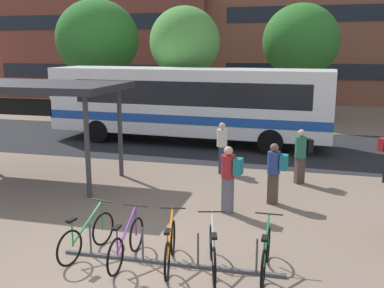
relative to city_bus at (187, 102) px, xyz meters
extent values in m
plane|color=#7A6656|center=(1.80, -11.03, -1.78)|extent=(200.00, 200.00, 0.00)
cube|color=#232326|center=(1.80, 0.00, -1.77)|extent=(80.00, 7.20, 0.01)
cube|color=white|center=(0.06, 0.00, 0.07)|extent=(12.11, 3.15, 2.70)
cube|color=#1947A3|center=(0.06, 0.00, -0.58)|extent=(12.13, 3.18, 0.36)
cube|color=black|center=(-5.38, 0.27, 1.20)|extent=(1.11, 2.34, 0.40)
cube|color=black|center=(-5.91, 0.30, 0.34)|extent=(0.19, 2.19, 1.40)
cube|color=black|center=(0.30, -1.26, 0.48)|extent=(9.83, 0.56, 0.97)
cube|color=black|center=(0.43, 1.23, 0.48)|extent=(9.83, 0.56, 0.97)
cylinder|color=black|center=(-3.71, -0.97, -1.28)|extent=(1.01, 0.35, 1.00)
cylinder|color=black|center=(-3.59, 1.34, -1.28)|extent=(1.01, 0.35, 1.00)
cylinder|color=black|center=(3.72, -1.35, -1.28)|extent=(1.01, 0.35, 1.00)
cylinder|color=black|center=(3.84, 0.96, -1.28)|extent=(1.01, 0.35, 1.00)
cube|color=#47474C|center=(2.60, -10.86, -1.75)|extent=(4.35, 0.17, 0.06)
cylinder|color=#47474C|center=(0.97, -10.90, -1.43)|extent=(0.04, 0.04, 0.70)
cylinder|color=#47474C|center=(2.06, -10.87, -1.43)|extent=(0.04, 0.04, 0.70)
cylinder|color=#47474C|center=(3.15, -10.85, -1.43)|extent=(0.04, 0.04, 0.70)
cylinder|color=#47474C|center=(4.24, -10.83, -1.43)|extent=(0.04, 0.04, 0.70)
torus|color=black|center=(0.99, -10.36, -1.42)|extent=(0.19, 0.70, 0.70)
torus|color=black|center=(0.77, -11.36, -1.42)|extent=(0.19, 0.70, 0.70)
cube|color=#1E7F38|center=(0.88, -10.84, -1.11)|extent=(0.22, 0.91, 0.58)
cylinder|color=#1E7F38|center=(0.79, -11.26, -1.16)|extent=(0.04, 0.04, 0.55)
cube|color=black|center=(0.79, -11.26, -0.90)|extent=(0.14, 0.24, 0.05)
cylinder|color=#1E7F38|center=(0.98, -10.38, -1.11)|extent=(0.04, 0.04, 0.65)
cylinder|color=black|center=(0.98, -10.38, -0.80)|extent=(0.51, 0.14, 0.03)
torus|color=black|center=(1.77, -10.46, -1.42)|extent=(0.05, 0.70, 0.70)
torus|color=black|center=(1.76, -11.48, -1.42)|extent=(0.05, 0.70, 0.70)
cube|color=#702893|center=(1.77, -10.95, -1.11)|extent=(0.04, 0.92, 0.58)
cylinder|color=#702893|center=(1.76, -11.38, -1.16)|extent=(0.03, 0.03, 0.55)
cube|color=black|center=(1.76, -11.38, -0.90)|extent=(0.10, 0.22, 0.05)
cylinder|color=#702893|center=(1.77, -10.48, -1.11)|extent=(0.03, 0.03, 0.65)
cylinder|color=black|center=(1.77, -10.48, -0.80)|extent=(0.52, 0.03, 0.03)
torus|color=black|center=(2.52, -10.41, -1.42)|extent=(0.18, 0.70, 0.70)
torus|color=black|center=(2.72, -11.41, -1.42)|extent=(0.18, 0.70, 0.70)
cube|color=orange|center=(2.62, -10.89, -1.11)|extent=(0.21, 0.91, 0.58)
cylinder|color=orange|center=(2.70, -11.32, -1.16)|extent=(0.04, 0.04, 0.55)
cube|color=black|center=(2.70, -11.32, -0.90)|extent=(0.14, 0.24, 0.05)
cylinder|color=orange|center=(2.53, -10.43, -1.11)|extent=(0.04, 0.04, 0.65)
cylinder|color=black|center=(2.53, -10.43, -0.80)|extent=(0.52, 0.13, 0.03)
torus|color=black|center=(3.31, -10.42, -1.42)|extent=(0.22, 0.69, 0.70)
torus|color=black|center=(3.57, -11.40, -1.42)|extent=(0.22, 0.69, 0.70)
cube|color=#B7BABF|center=(3.43, -10.89, -1.11)|extent=(0.26, 0.90, 0.58)
cylinder|color=#B7BABF|center=(3.54, -11.31, -1.16)|extent=(0.04, 0.04, 0.55)
cube|color=black|center=(3.54, -11.31, -0.90)|extent=(0.15, 0.24, 0.05)
cylinder|color=#B7BABF|center=(3.31, -10.44, -1.11)|extent=(0.04, 0.04, 0.65)
cylinder|color=black|center=(3.31, -10.44, -0.80)|extent=(0.51, 0.16, 0.03)
torus|color=black|center=(4.39, -10.25, -1.42)|extent=(0.05, 0.70, 0.70)
torus|color=black|center=(4.39, -11.27, -1.42)|extent=(0.05, 0.70, 0.70)
cube|color=#1E7F38|center=(4.39, -10.74, -1.11)|extent=(0.04, 0.92, 0.58)
cylinder|color=#1E7F38|center=(4.39, -11.17, -1.16)|extent=(0.03, 0.03, 0.55)
cube|color=black|center=(4.39, -11.17, -0.90)|extent=(0.10, 0.22, 0.05)
cylinder|color=#1E7F38|center=(4.39, -10.27, -1.11)|extent=(0.03, 0.03, 0.65)
cylinder|color=black|center=(4.39, -10.27, -0.80)|extent=(0.52, 0.03, 0.03)
cylinder|color=#38383D|center=(-0.71, -7.69, -0.36)|extent=(0.14, 0.14, 2.83)
cylinder|color=#38383D|center=(-0.71, -5.47, -0.36)|extent=(0.14, 0.14, 2.83)
cube|color=#28282D|center=(-3.32, -6.59, 1.15)|extent=(6.03, 3.03, 0.20)
cube|color=#2D3851|center=(2.37, -4.36, -1.33)|extent=(0.23, 0.28, 0.90)
cylinder|color=beige|center=(2.37, -4.36, -0.59)|extent=(0.38, 0.38, 0.56)
sphere|color=tan|center=(2.37, -4.36, -0.20)|extent=(0.22, 0.22, 0.22)
cube|color=black|center=(2.34, -4.10, -0.57)|extent=(0.30, 0.22, 0.40)
cube|color=#47382D|center=(4.23, -6.91, -1.36)|extent=(0.28, 0.23, 0.83)
cylinder|color=navy|center=(4.23, -6.91, -0.66)|extent=(0.38, 0.38, 0.58)
sphere|color=brown|center=(4.23, -6.91, -0.26)|extent=(0.22, 0.22, 0.22)
cube|color=#197075|center=(4.48, -6.94, -0.63)|extent=(0.21, 0.30, 0.40)
cube|color=#47382D|center=(4.88, -4.89, -1.37)|extent=(0.32, 0.30, 0.81)
cylinder|color=#23664C|center=(4.88, -4.89, -0.65)|extent=(0.46, 0.46, 0.64)
sphere|color=tan|center=(4.88, -4.89, -0.22)|extent=(0.22, 0.22, 0.22)
cube|color=black|center=(5.10, -4.76, -0.61)|extent=(0.30, 0.33, 0.40)
cube|color=#565660|center=(3.18, -7.86, -1.32)|extent=(0.29, 0.24, 0.91)
cylinder|color=maroon|center=(3.18, -7.86, -0.58)|extent=(0.39, 0.39, 0.57)
sphere|color=tan|center=(3.18, -7.86, -0.19)|extent=(0.22, 0.22, 0.22)
cube|color=#197075|center=(3.44, -7.91, -0.55)|extent=(0.23, 0.31, 0.40)
cube|color=#B21E23|center=(7.29, -4.04, -0.62)|extent=(0.30, 0.33, 0.40)
cylinder|color=brown|center=(-0.89, 3.00, -0.33)|extent=(0.32, 0.32, 2.88)
ellipsoid|color=#4C8E3D|center=(-0.89, 3.00, 2.55)|extent=(3.41, 3.41, 3.40)
cylinder|color=brown|center=(-6.81, 5.65, -0.44)|extent=(0.32, 0.32, 2.67)
ellipsoid|color=#2D7028|center=(-6.81, 5.65, 2.78)|extent=(4.71, 4.71, 4.43)
cylinder|color=brown|center=(4.51, 7.80, -0.43)|extent=(0.32, 0.32, 2.68)
ellipsoid|color=#2D7028|center=(4.51, 7.80, 2.65)|extent=(4.25, 4.25, 4.10)
cube|color=brown|center=(-11.48, 19.29, 5.72)|extent=(18.07, 10.86, 14.99)
cube|color=black|center=(-11.48, 13.84, 0.47)|extent=(15.90, 0.06, 1.10)
cube|color=black|center=(-11.48, 13.84, 4.22)|extent=(15.90, 0.06, 1.10)
cube|color=gray|center=(-0.74, 30.74, 5.28)|extent=(17.29, 12.09, 14.11)
cube|color=black|center=(-0.74, 24.67, 1.05)|extent=(15.22, 0.06, 1.10)
cube|color=black|center=(-0.74, 24.67, 5.75)|extent=(15.22, 0.06, 1.10)
camera|label=1|loc=(4.94, -18.28, 2.27)|focal=41.48mm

